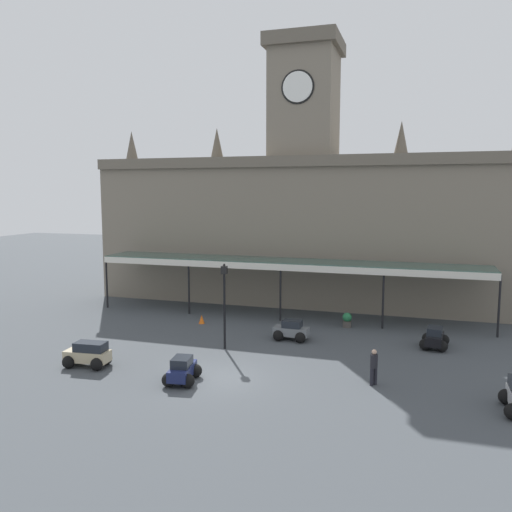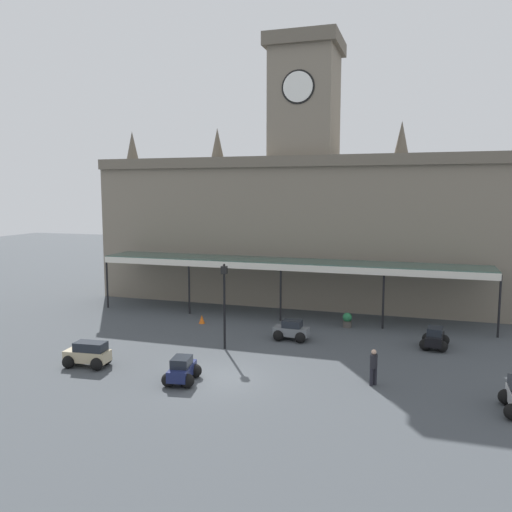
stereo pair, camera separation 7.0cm
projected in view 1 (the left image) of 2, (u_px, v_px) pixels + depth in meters
The scene contains 11 objects.
ground_plane at pixel (218, 378), 24.49m from camera, with size 140.00×140.00×0.00m, color #404549.
station_building at pixel (303, 220), 41.32m from camera, with size 32.58×7.09×20.41m.
entrance_canopy at pixel (285, 263), 36.19m from camera, with size 27.32×3.26×3.99m.
car_black_sedan at pixel (435, 339), 29.23m from camera, with size 1.67×2.14×1.19m.
car_beige_estate at pixel (88, 356), 26.08m from camera, with size 2.32×1.67×1.27m.
car_grey_sedan at pixel (291, 332), 30.79m from camera, with size 2.08×1.57×1.19m.
car_navy_sedan at pixel (182, 371), 23.96m from camera, with size 1.72×2.16×1.19m.
pedestrian_crossing_forecourt at pixel (374, 366), 23.53m from camera, with size 0.34×0.34×1.67m.
victorian_lamppost at pixel (224, 296), 28.75m from camera, with size 0.30×0.30×4.82m.
traffic_cone at pixel (202, 319), 34.66m from camera, with size 0.40×0.40×0.58m, color orange.
planter_near_kerb at pixel (347, 320), 33.67m from camera, with size 0.60×0.60×0.96m.
Camera 1 is at (8.79, -21.97, 8.75)m, focal length 36.44 mm.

